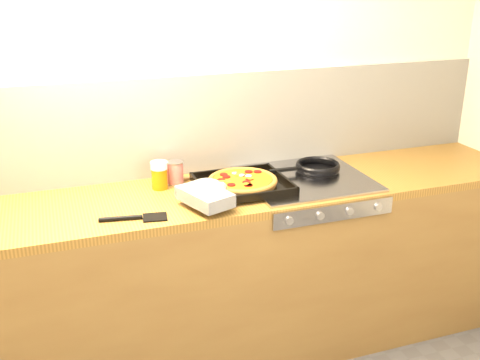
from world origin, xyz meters
name	(u,v)px	position (x,y,z in m)	size (l,w,h in m)	color
room_shell	(201,125)	(0.00, 1.39, 1.15)	(3.20, 3.20, 3.20)	white
counter_run	(220,274)	(0.00, 1.10, 0.45)	(3.20, 0.62, 0.90)	olive
stovetop	(305,179)	(0.45, 1.10, 0.91)	(0.60, 0.56, 0.02)	#A0A0A5
pizza_on_tray	(232,185)	(0.05, 1.04, 0.94)	(0.55, 0.48, 0.07)	black
frying_pan	(317,167)	(0.54, 1.16, 0.94)	(0.38, 0.23, 0.04)	black
tomato_can	(175,173)	(-0.17, 1.26, 0.96)	(0.10, 0.10, 0.11)	#A30D14
juice_glass	(159,175)	(-0.25, 1.22, 0.97)	(0.09, 0.09, 0.13)	#C46C0B
wooden_spoon	(210,174)	(0.02, 1.31, 0.91)	(0.30, 0.05, 0.02)	#B0814A
black_spatula	(135,218)	(-0.43, 0.91, 0.91)	(0.29, 0.10, 0.02)	black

